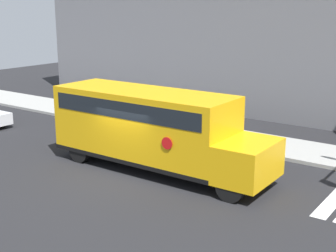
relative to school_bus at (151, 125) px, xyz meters
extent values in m
plane|color=black|center=(-0.40, -1.06, -1.76)|extent=(60.00, 60.00, 0.00)
cube|color=#9E9E99|center=(-0.40, 5.44, -1.69)|extent=(44.00, 3.00, 0.15)
cube|color=slate|center=(-0.40, 11.94, 3.66)|extent=(32.00, 4.00, 10.83)
cube|color=white|center=(6.83, 0.94, -1.76)|extent=(0.50, 3.20, 0.01)
cube|color=#EAA80F|center=(-0.37, 0.00, 0.00)|extent=(7.42, 2.50, 2.63)
cube|color=#EAA80F|center=(4.15, 0.00, -0.64)|extent=(1.63, 2.50, 1.34)
cube|color=black|center=(-0.37, 0.00, -1.23)|extent=(7.42, 2.54, 0.16)
cube|color=black|center=(-0.37, 0.00, 0.77)|extent=(6.83, 2.53, 0.64)
cylinder|color=red|center=(1.67, -1.29, -0.13)|extent=(0.44, 0.02, 0.44)
cylinder|color=black|center=(4.07, 1.08, -1.26)|extent=(1.00, 0.30, 1.00)
cylinder|color=black|center=(4.07, -1.08, -1.26)|extent=(1.00, 0.30, 1.00)
cylinder|color=black|center=(-2.88, 1.08, -1.26)|extent=(1.00, 0.30, 1.00)
cylinder|color=black|center=(-2.88, -1.08, -1.26)|extent=(1.00, 0.30, 1.00)
cylinder|color=black|center=(-10.56, 0.69, -1.44)|extent=(0.64, 0.22, 0.64)
camera|label=1|loc=(10.68, -13.90, 4.49)|focal=50.00mm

